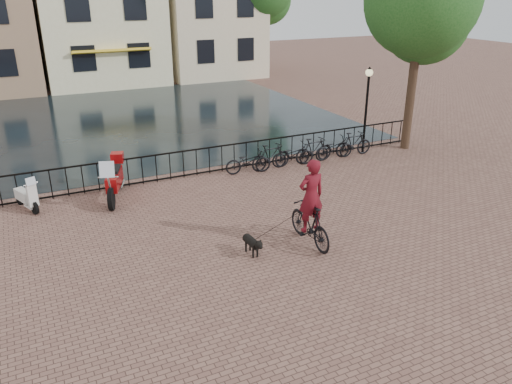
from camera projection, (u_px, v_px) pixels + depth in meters
name	position (u px, v px, depth m)	size (l,w,h in m)	color
ground	(311.00, 283.00, 11.75)	(100.00, 100.00, 0.00)	brown
canal_water	(138.00, 119.00, 26.14)	(20.00, 20.00, 0.00)	black
railing	(197.00, 162.00, 18.21)	(20.00, 0.05, 1.02)	black
tree_near_right	(422.00, 0.00, 19.23)	(4.48, 4.48, 8.24)	black
lamp_post	(367.00, 96.00, 20.05)	(0.30, 0.30, 3.45)	black
cyclist	(311.00, 207.00, 13.15)	(0.89, 2.05, 2.80)	black
dog	(252.00, 244.00, 12.91)	(0.34, 0.86, 0.57)	black
motorcycle	(114.00, 175.00, 16.08)	(1.29, 2.38, 1.66)	#990B0D
scooter	(25.00, 191.00, 15.38)	(0.84, 1.38, 1.23)	silver
parked_bike_0	(248.00, 162.00, 18.45)	(0.60, 1.72, 0.90)	black
parked_bike_1	(271.00, 157.00, 18.81)	(0.47, 1.66, 1.00)	black
parked_bike_2	(293.00, 155.00, 19.22)	(0.60, 1.72, 0.90)	black
parked_bike_3	(314.00, 150.00, 19.58)	(0.47, 1.66, 1.00)	black
parked_bike_4	(334.00, 148.00, 19.98)	(0.60, 1.72, 0.90)	black
parked_bike_5	(353.00, 144.00, 20.34)	(0.47, 1.66, 1.00)	black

